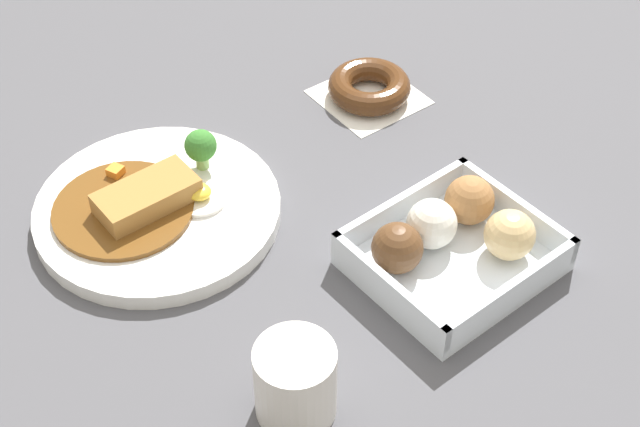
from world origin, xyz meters
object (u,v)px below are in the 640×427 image
(donut_box, at_px, (453,241))
(coffee_mug, at_px, (295,382))
(curry_plate, at_px, (156,207))
(chocolate_ring_donut, at_px, (369,87))

(donut_box, distance_m, coffee_mug, 0.24)
(coffee_mug, bearing_deg, donut_box, -169.54)
(curry_plate, relative_size, coffee_mug, 3.36)
(curry_plate, height_order, coffee_mug, coffee_mug)
(curry_plate, bearing_deg, chocolate_ring_donut, -177.26)
(curry_plate, xyz_separation_m, coffee_mug, (0.04, 0.29, 0.03))
(donut_box, relative_size, coffee_mug, 2.37)
(donut_box, xyz_separation_m, chocolate_ring_donut, (-0.11, -0.26, -0.01))
(curry_plate, bearing_deg, coffee_mug, 82.92)
(chocolate_ring_donut, distance_m, coffee_mug, 0.46)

